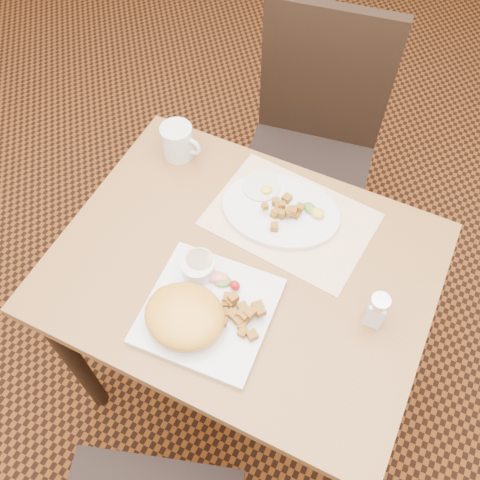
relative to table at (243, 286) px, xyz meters
name	(u,v)px	position (x,y,z in m)	size (l,w,h in m)	color
ground	(242,371)	(0.00, 0.00, -0.64)	(8.00, 8.00, 0.00)	black
table	(243,286)	(0.00, 0.00, 0.00)	(0.90, 0.70, 0.75)	#99612F
chair_far	(312,142)	(-0.05, 0.65, -0.10)	(0.48, 0.49, 0.97)	black
placemat	(291,219)	(0.05, 0.17, 0.11)	(0.40, 0.28, 0.00)	white
plate_square	(208,311)	(-0.02, -0.15, 0.12)	(0.28, 0.28, 0.02)	silver
plate_oval	(281,211)	(0.02, 0.18, 0.12)	(0.30, 0.23, 0.02)	silver
hollandaise_mound	(184,316)	(-0.05, -0.20, 0.16)	(0.19, 0.16, 0.07)	gold
ramekin	(198,267)	(-0.08, -0.07, 0.15)	(0.08, 0.08, 0.04)	silver
garnish_sq	(222,280)	(-0.02, -0.07, 0.14)	(0.10, 0.05, 0.03)	#387223
fried_egg	(262,187)	(-0.05, 0.22, 0.13)	(0.10, 0.10, 0.02)	white
garnish_ov	(315,211)	(0.10, 0.21, 0.14)	(0.07, 0.05, 0.02)	#387223
salt_shaker	(377,310)	(0.33, 0.00, 0.16)	(0.04, 0.04, 0.10)	white
coffee_mug	(178,142)	(-0.31, 0.25, 0.16)	(0.12, 0.09, 0.10)	silver
home_fries_sq	(241,313)	(0.06, -0.13, 0.14)	(0.11, 0.10, 0.04)	#A7691A
home_fries_ov	(284,210)	(0.03, 0.17, 0.14)	(0.10, 0.12, 0.03)	#A7691A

